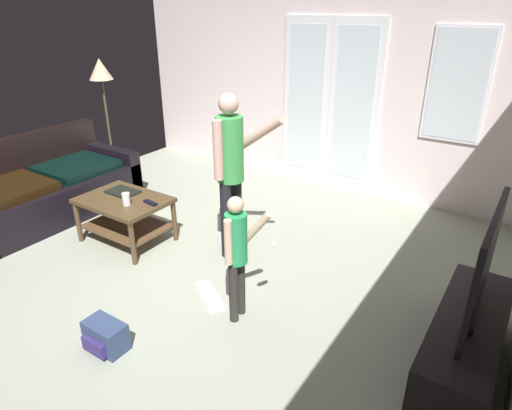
# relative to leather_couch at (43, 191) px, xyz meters

# --- Properties ---
(ground_plane) EXTENTS (5.60, 5.57, 0.02)m
(ground_plane) POSITION_rel_leather_couch_xyz_m (2.11, -0.03, -0.31)
(ground_plane) COLOR #979C8B
(wall_back_with_doors) EXTENTS (5.60, 0.09, 2.56)m
(wall_back_with_doors) POSITION_rel_leather_couch_xyz_m (2.16, 2.72, 0.96)
(wall_back_with_doors) COLOR silver
(wall_back_with_doors) RESTS_ON ground_plane
(leather_couch) EXTENTS (0.98, 2.04, 0.88)m
(leather_couch) POSITION_rel_leather_couch_xyz_m (0.00, 0.00, 0.00)
(leather_couch) COLOR black
(leather_couch) RESTS_ON ground_plane
(coffee_table) EXTENTS (0.88, 0.64, 0.48)m
(coffee_table) POSITION_rel_leather_couch_xyz_m (1.29, 0.09, 0.05)
(coffee_table) COLOR #4D3922
(coffee_table) RESTS_ON ground_plane
(tv_stand) EXTENTS (0.41, 1.33, 0.42)m
(tv_stand) POSITION_rel_leather_couch_xyz_m (4.55, 0.10, -0.09)
(tv_stand) COLOR black
(tv_stand) RESTS_ON ground_plane
(flat_screen_tv) EXTENTS (0.08, 0.96, 0.76)m
(flat_screen_tv) POSITION_rel_leather_couch_xyz_m (4.55, 0.10, 0.51)
(flat_screen_tv) COLOR black
(flat_screen_tv) RESTS_ON tv_stand
(person_adult) EXTENTS (0.63, 0.42, 1.57)m
(person_adult) POSITION_rel_leather_couch_xyz_m (2.35, 0.50, 0.65)
(person_adult) COLOR black
(person_adult) RESTS_ON ground_plane
(person_child) EXTENTS (0.34, 0.30, 1.04)m
(person_child) POSITION_rel_leather_couch_xyz_m (2.97, -0.28, 0.32)
(person_child) COLOR #2C2826
(person_child) RESTS_ON ground_plane
(floor_lamp) EXTENTS (0.31, 0.31, 1.62)m
(floor_lamp) POSITION_rel_leather_couch_xyz_m (-0.35, 1.29, 1.08)
(floor_lamp) COLOR #3B2329
(floor_lamp) RESTS_ON ground_plane
(backpack) EXTENTS (0.31, 0.22, 0.22)m
(backpack) POSITION_rel_leather_couch_xyz_m (2.38, -1.10, -0.19)
(backpack) COLOR navy
(backpack) RESTS_ON ground_plane
(loose_keyboard) EXTENTS (0.44, 0.35, 0.02)m
(loose_keyboard) POSITION_rel_leather_couch_xyz_m (2.61, -0.21, -0.29)
(loose_keyboard) COLOR white
(loose_keyboard) RESTS_ON ground_plane
(laptop_closed) EXTENTS (0.33, 0.23, 0.02)m
(laptop_closed) POSITION_rel_leather_couch_xyz_m (1.17, 0.19, 0.19)
(laptop_closed) COLOR black
(laptop_closed) RESTS_ON coffee_table
(cup_near_edge) EXTENTS (0.07, 0.07, 0.12)m
(cup_near_edge) POSITION_rel_leather_couch_xyz_m (1.44, 0.00, 0.24)
(cup_near_edge) COLOR white
(cup_near_edge) RESTS_ON coffee_table
(tv_remote_black) EXTENTS (0.18, 0.07, 0.02)m
(tv_remote_black) POSITION_rel_leather_couch_xyz_m (1.61, 0.15, 0.19)
(tv_remote_black) COLOR black
(tv_remote_black) RESTS_ON coffee_table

